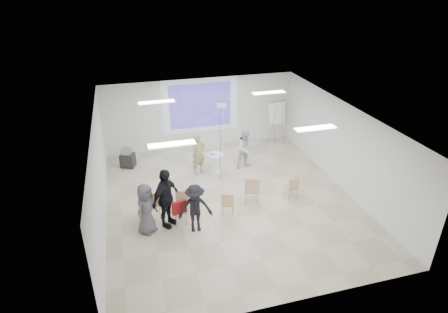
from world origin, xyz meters
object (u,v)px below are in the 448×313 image
object	(u,v)px
chair_center	(228,202)
laptop	(183,199)
pedestal_table	(215,162)
av_cart	(128,158)
player_right	(246,146)
flipchart_easel	(277,113)
audience_left	(165,195)
audience_outer	(146,206)
player_left	(198,151)
chair_far_left	(153,203)
chair_left_mid	(179,211)
chair_right_inner	(252,189)
chair_right_far	(292,186)
audience_mid	(195,205)
chair_left_inner	(183,199)

from	to	relation	value
chair_center	laptop	size ratio (longest dim) A/B	2.59
pedestal_table	av_cart	world-z (taller)	pedestal_table
player_right	flipchart_easel	bearing A→B (deg)	29.49
pedestal_table	audience_left	bearing A→B (deg)	-128.02
chair_center	laptop	distance (m)	1.44
chair_center	audience_outer	world-z (taller)	audience_outer
player_left	player_right	world-z (taller)	player_left
chair_far_left	chair_left_mid	world-z (taller)	chair_far_left
chair_right_inner	audience_outer	size ratio (longest dim) A/B	0.57
chair_far_left	chair_right_far	bearing A→B (deg)	-11.14
chair_right_far	audience_left	distance (m)	4.28
chair_far_left	chair_center	xyz separation A→B (m)	(2.24, -0.52, -0.06)
player_right	flipchart_easel	size ratio (longest dim) A/B	0.89
chair_right_inner	audience_left	distance (m)	2.88
laptop	av_cart	bearing A→B (deg)	-53.05
chair_right_inner	audience_mid	size ratio (longest dim) A/B	0.58
chair_right_inner	av_cart	size ratio (longest dim) A/B	1.28
chair_left_mid	flipchart_easel	xyz separation A→B (m)	(5.01, 4.69, 0.97)
chair_center	chair_right_far	distance (m)	2.37
pedestal_table	player_left	size ratio (longest dim) A/B	0.45
chair_right_far	pedestal_table	bearing A→B (deg)	127.81
chair_left_mid	audience_outer	distance (m)	1.04
chair_left_inner	player_right	bearing A→B (deg)	53.64
audience_outer	av_cart	xyz separation A→B (m)	(-0.38, 4.31, -0.52)
chair_left_mid	chair_right_inner	world-z (taller)	chair_right_inner
chair_center	audience_left	distance (m)	1.97
chair_center	av_cart	world-z (taller)	chair_center
chair_far_left	chair_left_inner	distance (m)	0.92
player_left	av_cart	distance (m)	2.88
player_left	audience_outer	bearing A→B (deg)	-149.72
pedestal_table	audience_outer	distance (m)	4.09
player_right	pedestal_table	bearing A→B (deg)	174.69
chair_left_mid	flipchart_easel	distance (m)	6.93
player_left	laptop	world-z (taller)	player_left
chair_right_inner	audience_outer	distance (m)	3.46
chair_left_mid	chair_right_far	distance (m)	3.88
chair_right_inner	chair_center	bearing A→B (deg)	-136.99
av_cart	audience_mid	bearing A→B (deg)	-46.45
chair_right_inner	av_cart	xyz separation A→B (m)	(-3.78, 3.75, -0.23)
player_right	audience_left	world-z (taller)	audience_left
chair_right_inner	laptop	size ratio (longest dim) A/B	3.18
pedestal_table	player_right	xyz separation A→B (m)	(1.26, 0.14, 0.45)
chair_right_far	audience_outer	size ratio (longest dim) A/B	0.45
chair_right_far	audience_outer	bearing A→B (deg)	-175.90
chair_left_inner	audience_mid	xyz separation A→B (m)	(0.21, -0.97, 0.36)
chair_left_mid	flipchart_easel	bearing A→B (deg)	28.74
pedestal_table	flipchart_easel	world-z (taller)	flipchart_easel
chair_right_far	chair_left_inner	bearing A→B (deg)	175.82
laptop	audience_outer	world-z (taller)	audience_outer
flipchart_easel	pedestal_table	bearing A→B (deg)	-155.22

